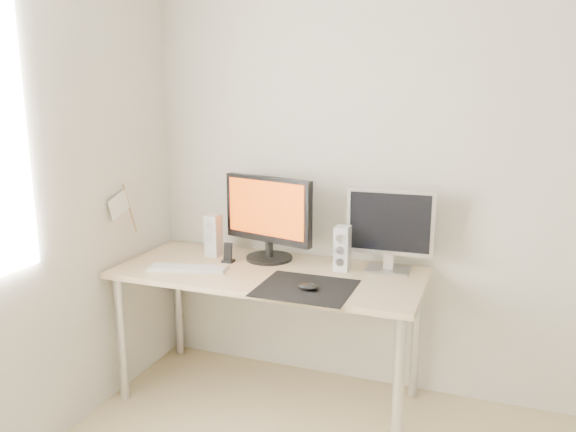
# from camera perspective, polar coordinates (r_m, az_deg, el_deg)

# --- Properties ---
(wall_back) EXTENTS (3.50, 0.00, 3.50)m
(wall_back) POSITION_cam_1_polar(r_m,az_deg,el_deg) (3.00, 17.52, 4.36)
(wall_back) COLOR silver
(wall_back) RESTS_ON ground
(mousepad) EXTENTS (0.45, 0.40, 0.00)m
(mousepad) POSITION_cam_1_polar(r_m,az_deg,el_deg) (2.70, 1.79, -7.32)
(mousepad) COLOR black
(mousepad) RESTS_ON desk
(mouse) EXTENTS (0.10, 0.06, 0.04)m
(mouse) POSITION_cam_1_polar(r_m,az_deg,el_deg) (2.66, 2.00, -7.19)
(mouse) COLOR black
(mouse) RESTS_ON mousepad
(desk) EXTENTS (1.60, 0.70, 0.73)m
(desk) POSITION_cam_1_polar(r_m,az_deg,el_deg) (2.98, -1.93, -6.95)
(desk) COLOR #D1B587
(desk) RESTS_ON ground
(main_monitor) EXTENTS (0.54, 0.32, 0.47)m
(main_monitor) POSITION_cam_1_polar(r_m,az_deg,el_deg) (3.07, -2.04, 0.09)
(main_monitor) COLOR black
(main_monitor) RESTS_ON desk
(second_monitor) EXTENTS (0.45, 0.17, 0.43)m
(second_monitor) POSITION_cam_1_polar(r_m,az_deg,el_deg) (2.93, 10.32, -1.02)
(second_monitor) COLOR #A9A8AB
(second_monitor) RESTS_ON desk
(speaker_left) EXTENTS (0.08, 0.09, 0.24)m
(speaker_left) POSITION_cam_1_polar(r_m,az_deg,el_deg) (3.21, -7.59, -1.98)
(speaker_left) COLOR silver
(speaker_left) RESTS_ON desk
(speaker_right) EXTENTS (0.08, 0.09, 0.24)m
(speaker_right) POSITION_cam_1_polar(r_m,az_deg,el_deg) (2.94, 5.55, -3.29)
(speaker_right) COLOR silver
(speaker_right) RESTS_ON desk
(keyboard) EXTENTS (0.44, 0.21, 0.02)m
(keyboard) POSITION_cam_1_polar(r_m,az_deg,el_deg) (3.01, -10.13, -5.24)
(keyboard) COLOR silver
(keyboard) RESTS_ON desk
(phone_dock) EXTENTS (0.06, 0.05, 0.11)m
(phone_dock) POSITION_cam_1_polar(r_m,az_deg,el_deg) (3.10, -6.11, -4.09)
(phone_dock) COLOR black
(phone_dock) RESTS_ON desk
(pennant) EXTENTS (0.01, 0.23, 0.29)m
(pennant) POSITION_cam_1_polar(r_m,az_deg,el_deg) (3.14, -16.47, 1.02)
(pennant) COLOR #A57F54
(pennant) RESTS_ON wall_left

